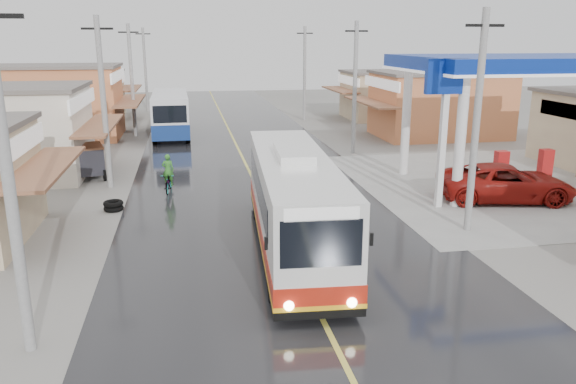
{
  "coord_description": "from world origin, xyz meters",
  "views": [
    {
      "loc": [
        -3.17,
        -18.48,
        6.97
      ],
      "look_at": [
        0.34,
        1.08,
        1.52
      ],
      "focal_mm": 35.0,
      "sensor_mm": 36.0,
      "label": 1
    }
  ],
  "objects_px": {
    "cyclist": "(169,179)",
    "tyre_stack": "(113,206)",
    "jeepney": "(506,183)",
    "tricycle_near": "(89,159)",
    "second_bus": "(171,113)",
    "coach_bus": "(293,202)"
  },
  "relations": [
    {
      "from": "tyre_stack",
      "to": "second_bus",
      "type": "bearing_deg",
      "value": 83.81
    },
    {
      "from": "cyclist",
      "to": "tyre_stack",
      "type": "bearing_deg",
      "value": -124.63
    },
    {
      "from": "cyclist",
      "to": "tyre_stack",
      "type": "distance_m",
      "value": 3.45
    },
    {
      "from": "jeepney",
      "to": "tricycle_near",
      "type": "height_order",
      "value": "tricycle_near"
    },
    {
      "from": "coach_bus",
      "to": "cyclist",
      "type": "relative_size",
      "value": 6.12
    },
    {
      "from": "second_bus",
      "to": "tricycle_near",
      "type": "bearing_deg",
      "value": -108.12
    },
    {
      "from": "cyclist",
      "to": "tricycle_near",
      "type": "height_order",
      "value": "cyclist"
    },
    {
      "from": "jeepney",
      "to": "second_bus",
      "type": "bearing_deg",
      "value": 48.37
    },
    {
      "from": "coach_bus",
      "to": "jeepney",
      "type": "distance_m",
      "value": 11.23
    },
    {
      "from": "tricycle_near",
      "to": "second_bus",
      "type": "bearing_deg",
      "value": 58.8
    },
    {
      "from": "tricycle_near",
      "to": "tyre_stack",
      "type": "distance_m",
      "value": 6.41
    },
    {
      "from": "second_bus",
      "to": "tyre_stack",
      "type": "relative_size",
      "value": 11.35
    },
    {
      "from": "cyclist",
      "to": "coach_bus",
      "type": "bearing_deg",
      "value": -56.6
    },
    {
      "from": "second_bus",
      "to": "tricycle_near",
      "type": "height_order",
      "value": "second_bus"
    },
    {
      "from": "jeepney",
      "to": "cyclist",
      "type": "relative_size",
      "value": 3.19
    },
    {
      "from": "cyclist",
      "to": "tricycle_near",
      "type": "bearing_deg",
      "value": 145.38
    },
    {
      "from": "jeepney",
      "to": "tyre_stack",
      "type": "bearing_deg",
      "value": 96.79
    },
    {
      "from": "coach_bus",
      "to": "tricycle_near",
      "type": "distance_m",
      "value": 14.51
    },
    {
      "from": "second_bus",
      "to": "jeepney",
      "type": "distance_m",
      "value": 25.09
    },
    {
      "from": "coach_bus",
      "to": "second_bus",
      "type": "bearing_deg",
      "value": 104.33
    },
    {
      "from": "coach_bus",
      "to": "cyclist",
      "type": "xyz_separation_m",
      "value": [
        -4.36,
        8.31,
        -1.08
      ]
    },
    {
      "from": "cyclist",
      "to": "tyre_stack",
      "type": "height_order",
      "value": "cyclist"
    }
  ]
}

